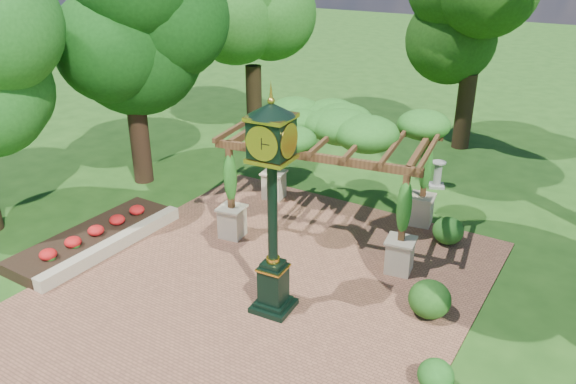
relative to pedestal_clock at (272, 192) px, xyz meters
The scene contains 13 objects.
ground 3.24m from the pedestal_clock, 142.13° to the right, with size 120.00×120.00×0.00m, color #1E4714.
brick_plaza 3.19m from the pedestal_clock, 153.24° to the left, with size 10.00×12.00×0.04m, color brown.
border_wall 6.11m from the pedestal_clock, behind, with size 0.35×5.00×0.40m, color #C6B793.
flower_bed 6.92m from the pedestal_clock, behind, with size 1.50×5.00×0.36m, color red.
pedestal_clock is the anchor object (origin of this frame).
pergola 4.34m from the pedestal_clock, 100.74° to the left, with size 6.31×4.51×3.66m.
sundial 9.74m from the pedestal_clock, 84.55° to the left, with size 0.70×0.70×0.97m.
shrub_front 4.99m from the pedestal_clock, ahead, with size 0.71×0.71×0.64m, color #1F5B1A.
shrub_mid 4.49m from the pedestal_clock, 27.88° to the left, with size 0.99×0.99×0.89m, color #1E4D15.
shrub_back 6.50m from the pedestal_clock, 64.85° to the left, with size 0.89×0.89×0.80m, color #25601B.
tree_west_near 9.78m from the pedestal_clock, 154.07° to the left, with size 4.25×4.25×8.32m.
tree_west_far 13.65m from the pedestal_clock, 127.16° to the left, with size 3.80×3.80×8.18m.
tree_north 14.28m from the pedestal_clock, 88.64° to the left, with size 3.96×3.96×8.14m.
Camera 1 is at (7.02, -8.67, 8.09)m, focal length 35.00 mm.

